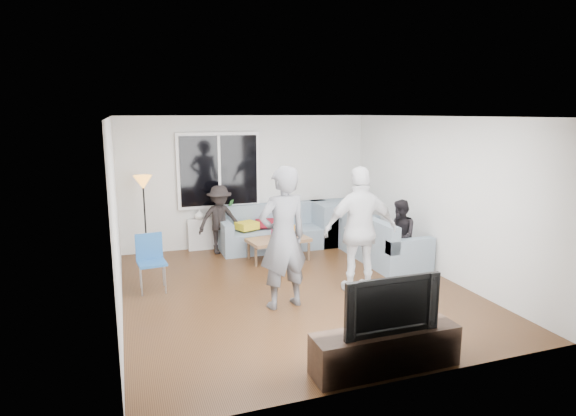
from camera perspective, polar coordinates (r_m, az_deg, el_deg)
name	(u,v)px	position (r m, az deg, el deg)	size (l,w,h in m)	color
floor	(295,290)	(7.46, 0.80, -9.75)	(5.00, 5.50, 0.04)	#56351C
ceiling	(295,115)	(6.97, 0.86, 10.96)	(5.00, 5.50, 0.04)	white
wall_back	(248,181)	(9.71, -4.77, 3.19)	(5.00, 0.04, 2.60)	silver
wall_front	(395,259)	(4.67, 12.59, -5.92)	(5.00, 0.04, 2.60)	silver
wall_left	(114,218)	(6.69, -19.92, -1.13)	(0.04, 5.50, 2.60)	silver
wall_right	(439,196)	(8.29, 17.43, 1.32)	(0.04, 5.50, 2.60)	silver
window_frame	(219,170)	(9.47, -8.20, 4.44)	(1.62, 0.06, 1.47)	white
window_glass	(219,171)	(9.43, -8.16, 4.41)	(1.50, 0.02, 1.35)	black
window_mullion	(219,171)	(9.42, -8.14, 4.41)	(0.05, 0.03, 1.35)	white
radiator	(221,233)	(9.66, -7.95, -2.91)	(1.30, 0.12, 0.62)	silver
potted_plant	(230,208)	(9.56, -6.94, -0.02)	(0.20, 0.16, 0.36)	#2C6729
vase	(199,214)	(9.47, -10.48, -0.76)	(0.18, 0.18, 0.19)	white
sofa_back_section	(278,227)	(9.53, -1.22, -2.28)	(2.30, 0.85, 0.85)	gray
sofa_right_section	(382,237)	(8.93, 11.11, -3.43)	(0.85, 2.00, 0.85)	gray
sofa_corner	(335,222)	(9.97, 5.60, -1.72)	(0.85, 0.85, 0.85)	gray
cushion_yellow	(247,226)	(9.32, -4.89, -2.09)	(0.38, 0.32, 0.14)	gold
cushion_red	(266,223)	(9.50, -2.68, -1.81)	(0.36, 0.30, 0.13)	maroon
coffee_table	(278,249)	(8.84, -1.14, -4.87)	(1.10, 0.60, 0.40)	#9C6F4B
pitcher	(276,233)	(8.81, -1.46, -3.01)	(0.17, 0.17, 0.17)	#941B46
side_chair	(152,264)	(7.54, -15.85, -6.37)	(0.40, 0.40, 0.86)	#225697
floor_lamp	(145,219)	(8.95, -16.60, -1.31)	(0.32, 0.32, 1.56)	#FD9930
player_left	(283,238)	(6.53, -0.59, -3.57)	(0.72, 0.47, 1.97)	#535358
player_right	(360,230)	(7.17, 8.59, -2.65)	(1.11, 0.46, 1.90)	silver
spectator_right	(400,235)	(8.40, 13.14, -3.16)	(0.59, 0.46, 1.21)	black
spectator_back	(220,220)	(9.23, -8.10, -1.37)	(0.85, 0.49, 1.31)	black
tv_console	(385,350)	(5.34, 11.47, -16.14)	(1.60, 0.40, 0.44)	#34231A
television	(387,302)	(5.12, 11.71, -10.91)	(1.06, 0.14, 0.61)	black
bottle_c	(278,231)	(8.87, -1.22, -2.79)	(0.07, 0.07, 0.20)	black
bottle_d	(293,231)	(8.80, 0.62, -2.80)	(0.07, 0.07, 0.24)	orange
bottle_b	(275,234)	(8.66, -1.57, -3.11)	(0.08, 0.08, 0.21)	#288B19
bottle_e	(297,231)	(8.96, 1.10, -2.71)	(0.07, 0.07, 0.19)	black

